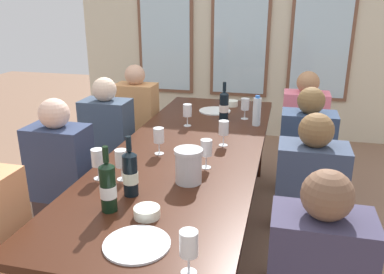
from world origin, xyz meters
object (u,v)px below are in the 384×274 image
at_px(wine_glass_0, 245,105).
at_px(seated_person_7, 305,166).
at_px(wine_bottle_1, 130,173).
at_px(tasting_bowl_1, 232,103).
at_px(tasting_bowl_0, 147,212).
at_px(seated_person_4, 63,186).
at_px(wine_glass_7, 189,246).
at_px(wine_bottle_0, 108,187).
at_px(wine_glass_3, 206,149).
at_px(wine_glass_2, 187,111).
at_px(white_plate_1, 214,111).
at_px(water_bottle, 257,111).
at_px(wine_glass_1, 98,158).
at_px(wine_glass_4, 159,136).
at_px(wine_glass_6, 121,159).
at_px(seated_person_0, 137,125).
at_px(white_plate_0, 137,244).
at_px(dining_table, 190,156).
at_px(wine_glass_5, 224,128).
at_px(seated_person_5, 307,211).
at_px(wine_bottle_2, 224,106).
at_px(seated_person_6, 109,148).
at_px(seated_person_1, 303,137).
at_px(metal_pitcher, 189,166).

relative_size(wine_glass_0, seated_person_7, 0.16).
relative_size(wine_bottle_1, tasting_bowl_1, 2.79).
relative_size(wine_bottle_1, tasting_bowl_0, 2.58).
height_order(tasting_bowl_1, seated_person_4, seated_person_4).
bearing_deg(seated_person_4, wine_glass_7, -40.35).
distance_m(wine_bottle_0, wine_glass_3, 0.69).
distance_m(wine_bottle_1, wine_glass_2, 1.19).
distance_m(white_plate_1, wine_glass_2, 0.50).
bearing_deg(water_bottle, wine_glass_0, 125.66).
distance_m(wine_glass_1, seated_person_7, 1.54).
height_order(white_plate_1, tasting_bowl_0, tasting_bowl_0).
height_order(white_plate_1, wine_glass_4, wine_glass_4).
bearing_deg(wine_bottle_0, tasting_bowl_0, -4.49).
relative_size(tasting_bowl_1, wine_glass_6, 0.65).
xyz_separation_m(wine_glass_4, wine_glass_6, (-0.08, -0.41, 0.00)).
bearing_deg(tasting_bowl_0, seated_person_0, 112.56).
height_order(white_plate_0, wine_glass_2, wine_glass_2).
xyz_separation_m(dining_table, tasting_bowl_1, (0.12, 1.14, 0.09)).
relative_size(wine_glass_5, seated_person_5, 0.16).
bearing_deg(wine_glass_2, wine_bottle_0, -91.35).
bearing_deg(tasting_bowl_1, wine_bottle_1, -97.37).
xyz_separation_m(tasting_bowl_1, wine_glass_7, (0.19, -2.40, 0.09)).
bearing_deg(wine_glass_4, wine_glass_1, -115.52).
xyz_separation_m(wine_bottle_2, seated_person_6, (-0.89, -0.32, -0.33)).
bearing_deg(white_plate_1, wine_glass_3, -81.72).
height_order(water_bottle, wine_glass_2, water_bottle).
xyz_separation_m(wine_glass_0, wine_glass_4, (-0.44, -0.91, 0.00)).
bearing_deg(wine_glass_2, seated_person_0, 139.10).
bearing_deg(seated_person_0, wine_glass_4, -62.43).
bearing_deg(water_bottle, tasting_bowl_1, 116.73).
bearing_deg(wine_bottle_2, wine_glass_7, -84.36).
height_order(wine_glass_2, wine_glass_4, same).
height_order(white_plate_0, wine_glass_5, wine_glass_5).
distance_m(wine_glass_4, seated_person_5, 1.00).
height_order(wine_bottle_1, seated_person_5, seated_person_5).
bearing_deg(wine_glass_2, seated_person_5, -39.87).
relative_size(seated_person_1, seated_person_4, 1.00).
distance_m(white_plate_1, wine_glass_0, 0.35).
xyz_separation_m(wine_bottle_2, seated_person_5, (0.66, -0.99, -0.33)).
xyz_separation_m(white_plate_0, seated_person_4, (-0.84, 0.80, -0.22)).
relative_size(metal_pitcher, seated_person_7, 0.17).
distance_m(wine_glass_1, seated_person_1, 2.01).
bearing_deg(metal_pitcher, white_plate_1, 94.98).
bearing_deg(water_bottle, metal_pitcher, -103.44).
distance_m(wine_glass_1, wine_glass_7, 0.95).
height_order(white_plate_1, seated_person_0, seated_person_0).
height_order(wine_glass_3, seated_person_4, seated_person_4).
relative_size(wine_bottle_0, wine_glass_7, 1.84).
xyz_separation_m(wine_bottle_2, wine_glass_1, (-0.48, -1.29, 0.00)).
xyz_separation_m(metal_pitcher, wine_glass_1, (-0.49, -0.08, 0.03)).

